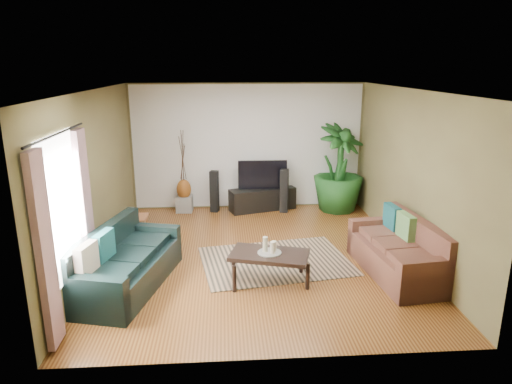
{
  "coord_description": "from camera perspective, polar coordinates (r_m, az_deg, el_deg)",
  "views": [
    {
      "loc": [
        -0.51,
        -6.98,
        3.08
      ],
      "look_at": [
        0.0,
        0.2,
        1.05
      ],
      "focal_mm": 32.0,
      "sensor_mm": 36.0,
      "label": 1
    }
  ],
  "objects": [
    {
      "name": "pedestal",
      "position": [
        9.96,
        -8.93,
        -1.46
      ],
      "size": [
        0.35,
        0.35,
        0.34
      ],
      "primitive_type": "cube",
      "rotation": [
        0.0,
        0.0,
        -0.05
      ],
      "color": "gray",
      "rests_on": "floor"
    },
    {
      "name": "potted_plant",
      "position": [
        9.89,
        10.3,
        2.96
      ],
      "size": [
        1.46,
        1.46,
        1.87
      ],
      "primitive_type": "imported",
      "rotation": [
        0.0,
        0.0,
        0.63
      ],
      "color": "#1A501C",
      "rests_on": "floor"
    },
    {
      "name": "candle_tray",
      "position": [
        6.62,
        1.7,
        -7.57
      ],
      "size": [
        0.34,
        0.34,
        0.02
      ],
      "primitive_type": "cylinder",
      "color": "gray",
      "rests_on": "coffee_table"
    },
    {
      "name": "wall_left",
      "position": [
        7.46,
        -19.41,
        1.43
      ],
      "size": [
        0.0,
        5.5,
        5.5
      ],
      "primitive_type": "plane",
      "rotation": [
        1.57,
        0.0,
        1.57
      ],
      "color": "brown",
      "rests_on": "ground"
    },
    {
      "name": "side_table",
      "position": [
        8.44,
        -14.9,
        -4.51
      ],
      "size": [
        0.45,
        0.45,
        0.47
      ],
      "primitive_type": "cube",
      "rotation": [
        0.0,
        0.0,
        -0.01
      ],
      "color": "#995332",
      "rests_on": "floor"
    },
    {
      "name": "candle_mid",
      "position": [
        6.55,
        2.09,
        -6.95
      ],
      "size": [
        0.07,
        0.07,
        0.17
      ],
      "primitive_type": "cylinder",
      "color": "#EFE1C9",
      "rests_on": "candle_tray"
    },
    {
      "name": "speaker_left",
      "position": [
        9.79,
        -5.22,
        0.07
      ],
      "size": [
        0.2,
        0.22,
        0.89
      ],
      "primitive_type": "cube",
      "rotation": [
        0.0,
        0.0,
        -0.28
      ],
      "color": "black",
      "rests_on": "floor"
    },
    {
      "name": "curtain_near",
      "position": [
        5.37,
        -24.86,
        -6.84
      ],
      "size": [
        0.08,
        0.35,
        2.2
      ],
      "primitive_type": "cube",
      "color": "gray",
      "rests_on": "ground"
    },
    {
      "name": "wall_right",
      "position": [
        7.8,
        18.77,
        2.08
      ],
      "size": [
        0.0,
        5.5,
        5.5
      ],
      "primitive_type": "plane",
      "rotation": [
        1.57,
        0.0,
        -1.57
      ],
      "color": "brown",
      "rests_on": "ground"
    },
    {
      "name": "window_pane",
      "position": [
        5.97,
        -23.14,
        -1.89
      ],
      "size": [
        0.0,
        1.8,
        1.8
      ],
      "primitive_type": "plane",
      "rotation": [
        1.57,
        0.0,
        1.57
      ],
      "color": "white",
      "rests_on": "ground"
    },
    {
      "name": "sofa_right",
      "position": [
        7.2,
        17.25,
        -6.65
      ],
      "size": [
        1.04,
        1.93,
        0.85
      ],
      "primitive_type": "cube",
      "rotation": [
        0.0,
        0.0,
        -1.46
      ],
      "color": "#573024",
      "rests_on": "floor"
    },
    {
      "name": "ceiling",
      "position": [
        7.01,
        0.12,
        12.64
      ],
      "size": [
        5.5,
        5.5,
        0.0
      ],
      "primitive_type": "plane",
      "rotation": [
        3.14,
        0.0,
        0.0
      ],
      "color": "white",
      "rests_on": "ground"
    },
    {
      "name": "sofa_left",
      "position": [
        6.75,
        -15.82,
        -8.06
      ],
      "size": [
        1.36,
        2.21,
        0.85
      ],
      "primitive_type": "cube",
      "rotation": [
        0.0,
        0.0,
        1.32
      ],
      "color": "black",
      "rests_on": "floor"
    },
    {
      "name": "floor",
      "position": [
        7.65,
        0.11,
        -8.0
      ],
      "size": [
        5.5,
        5.5,
        0.0
      ],
      "primitive_type": "plane",
      "color": "brown",
      "rests_on": "ground"
    },
    {
      "name": "tv_stand",
      "position": [
        9.93,
        0.81,
        -0.89
      ],
      "size": [
        1.49,
        0.83,
        0.48
      ],
      "primitive_type": "cube",
      "rotation": [
        0.0,
        0.0,
        0.3
      ],
      "color": "black",
      "rests_on": "floor"
    },
    {
      "name": "coffee_table",
      "position": [
        6.71,
        1.68,
        -9.41
      ],
      "size": [
        1.24,
        0.9,
        0.45
      ],
      "primitive_type": "cube",
      "rotation": [
        0.0,
        0.0,
        -0.29
      ],
      "color": "black",
      "rests_on": "floor"
    },
    {
      "name": "speaker_right",
      "position": [
        9.74,
        3.54,
        0.15
      ],
      "size": [
        0.21,
        0.22,
        0.93
      ],
      "primitive_type": "cube",
      "rotation": [
        0.0,
        0.0,
        -0.24
      ],
      "color": "black",
      "rests_on": "floor"
    },
    {
      "name": "area_rug",
      "position": [
        7.46,
        2.46,
        -8.59
      ],
      "size": [
        2.56,
        2.0,
        0.01
      ],
      "primitive_type": "cube",
      "rotation": [
        0.0,
        0.0,
        0.16
      ],
      "color": "tan",
      "rests_on": "floor"
    },
    {
      "name": "vase",
      "position": [
        9.87,
        -9.01,
        0.34
      ],
      "size": [
        0.31,
        0.31,
        0.43
      ],
      "primitive_type": "ellipsoid",
      "color": "brown",
      "rests_on": "pedestal"
    },
    {
      "name": "wall_back",
      "position": [
        9.9,
        -1.05,
        5.67
      ],
      "size": [
        5.0,
        0.0,
        5.0
      ],
      "primitive_type": "plane",
      "rotation": [
        1.57,
        0.0,
        0.0
      ],
      "color": "brown",
      "rests_on": "ground"
    },
    {
      "name": "curtain_rod",
      "position": [
        5.77,
        -23.63,
        6.67
      ],
      "size": [
        0.03,
        1.9,
        0.03
      ],
      "primitive_type": "cylinder",
      "rotation": [
        1.57,
        0.0,
        0.0
      ],
      "color": "black",
      "rests_on": "ground"
    },
    {
      "name": "backwall_panel",
      "position": [
        9.89,
        -1.05,
        5.66
      ],
      "size": [
        4.9,
        0.0,
        4.9
      ],
      "primitive_type": "plane",
      "rotation": [
        1.57,
        0.0,
        0.0
      ],
      "color": "white",
      "rests_on": "ground"
    },
    {
      "name": "candle_short",
      "position": [
        6.65,
        2.25,
        -6.73
      ],
      "size": [
        0.07,
        0.07,
        0.14
      ],
      "primitive_type": "cylinder",
      "color": "white",
      "rests_on": "candle_tray"
    },
    {
      "name": "television",
      "position": [
        9.79,
        0.82,
        2.19
      ],
      "size": [
        1.05,
        0.06,
        0.62
      ],
      "primitive_type": "cube",
      "color": "black",
      "rests_on": "tv_stand"
    },
    {
      "name": "plant_pot",
      "position": [
        10.09,
        10.08,
        -1.48
      ],
      "size": [
        0.35,
        0.35,
        0.27
      ],
      "primitive_type": "cylinder",
      "color": "black",
      "rests_on": "floor"
    },
    {
      "name": "curtain_far",
      "position": [
        6.71,
        -20.51,
        -2.0
      ],
      "size": [
        0.08,
        0.35,
        2.2
      ],
      "primitive_type": "cube",
      "color": "gray",
      "rests_on": "ground"
    },
    {
      "name": "candle_tall",
      "position": [
        6.59,
        1.16,
        -6.54
      ],
      "size": [
        0.07,
        0.07,
        0.22
      ],
      "primitive_type": "cylinder",
      "color": "beige",
      "rests_on": "candle_tray"
    },
    {
      "name": "wall_front",
      "position": [
        4.6,
        2.62,
        -6.35
      ],
      "size": [
        5.0,
        0.0,
        5.0
      ],
      "primitive_type": "plane",
      "rotation": [
        -1.57,
        0.0,
        0.0
      ],
      "color": "brown",
      "rests_on": "ground"
    }
  ]
}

